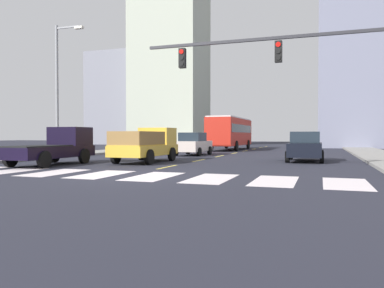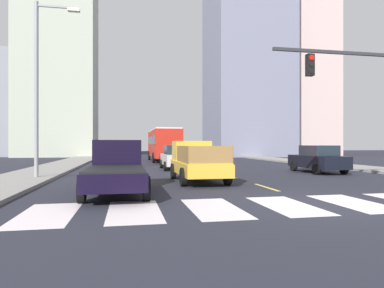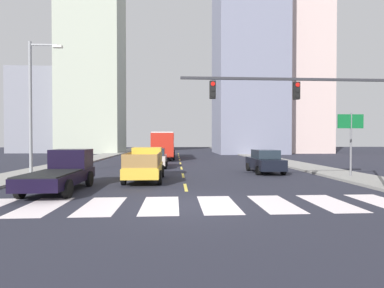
% 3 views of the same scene
% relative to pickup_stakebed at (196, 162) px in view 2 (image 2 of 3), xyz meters
% --- Properties ---
extents(ground_plane, '(160.00, 160.00, 0.00)m').
position_rel_pickup_stakebed_xyz_m(ground_plane, '(2.37, -6.97, -0.94)').
color(ground_plane, '#252631').
extents(sidewalk_right, '(3.23, 110.00, 0.15)m').
position_rel_pickup_stakebed_xyz_m(sidewalk_right, '(13.29, 11.03, -0.86)').
color(sidewalk_right, gray).
rests_on(sidewalk_right, ground).
extents(sidewalk_left, '(3.23, 110.00, 0.15)m').
position_rel_pickup_stakebed_xyz_m(sidewalk_left, '(-8.55, 11.03, -0.86)').
color(sidewalk_left, gray).
rests_on(sidewalk_left, ground).
extents(crosswalk_stripe_0, '(1.39, 3.16, 0.01)m').
position_rel_pickup_stakebed_xyz_m(crosswalk_stripe_0, '(-5.34, -6.97, -0.93)').
color(crosswalk_stripe_0, silver).
rests_on(crosswalk_stripe_0, ground).
extents(crosswalk_stripe_1, '(1.39, 3.16, 0.01)m').
position_rel_pickup_stakebed_xyz_m(crosswalk_stripe_1, '(-3.14, -6.97, -0.93)').
color(crosswalk_stripe_1, silver).
rests_on(crosswalk_stripe_1, ground).
extents(crosswalk_stripe_2, '(1.39, 3.16, 0.01)m').
position_rel_pickup_stakebed_xyz_m(crosswalk_stripe_2, '(-0.93, -6.97, -0.93)').
color(crosswalk_stripe_2, silver).
rests_on(crosswalk_stripe_2, ground).
extents(crosswalk_stripe_3, '(1.39, 3.16, 0.01)m').
position_rel_pickup_stakebed_xyz_m(crosswalk_stripe_3, '(1.27, -6.97, -0.93)').
color(crosswalk_stripe_3, silver).
rests_on(crosswalk_stripe_3, ground).
extents(crosswalk_stripe_4, '(1.39, 3.16, 0.01)m').
position_rel_pickup_stakebed_xyz_m(crosswalk_stripe_4, '(3.47, -6.97, -0.93)').
color(crosswalk_stripe_4, silver).
rests_on(crosswalk_stripe_4, ground).
extents(lane_dash_0, '(0.16, 2.40, 0.01)m').
position_rel_pickup_stakebed_xyz_m(lane_dash_0, '(2.37, -2.97, -0.93)').
color(lane_dash_0, '#E4CA49').
rests_on(lane_dash_0, ground).
extents(lane_dash_1, '(0.16, 2.40, 0.01)m').
position_rel_pickup_stakebed_xyz_m(lane_dash_1, '(2.37, 2.03, -0.93)').
color(lane_dash_1, '#E4CA49').
rests_on(lane_dash_1, ground).
extents(lane_dash_2, '(0.16, 2.40, 0.01)m').
position_rel_pickup_stakebed_xyz_m(lane_dash_2, '(2.37, 7.03, -0.93)').
color(lane_dash_2, '#E4CA49').
rests_on(lane_dash_2, ground).
extents(lane_dash_3, '(0.16, 2.40, 0.01)m').
position_rel_pickup_stakebed_xyz_m(lane_dash_3, '(2.37, 12.03, -0.93)').
color(lane_dash_3, '#E4CA49').
rests_on(lane_dash_3, ground).
extents(lane_dash_4, '(0.16, 2.40, 0.01)m').
position_rel_pickup_stakebed_xyz_m(lane_dash_4, '(2.37, 17.03, -0.93)').
color(lane_dash_4, '#E4CA49').
rests_on(lane_dash_4, ground).
extents(lane_dash_5, '(0.16, 2.40, 0.01)m').
position_rel_pickup_stakebed_xyz_m(lane_dash_5, '(2.37, 22.03, -0.93)').
color(lane_dash_5, '#E4CA49').
rests_on(lane_dash_5, ground).
extents(lane_dash_6, '(0.16, 2.40, 0.01)m').
position_rel_pickup_stakebed_xyz_m(lane_dash_6, '(2.37, 27.03, -0.93)').
color(lane_dash_6, '#E4CA49').
rests_on(lane_dash_6, ground).
extents(lane_dash_7, '(0.16, 2.40, 0.01)m').
position_rel_pickup_stakebed_xyz_m(lane_dash_7, '(2.37, 32.03, -0.93)').
color(lane_dash_7, '#E4CA49').
rests_on(lane_dash_7, ground).
extents(pickup_stakebed, '(2.18, 5.20, 1.96)m').
position_rel_pickup_stakebed_xyz_m(pickup_stakebed, '(0.00, 0.00, 0.00)').
color(pickup_stakebed, gold).
rests_on(pickup_stakebed, ground).
extents(pickup_dark, '(2.18, 5.20, 1.96)m').
position_rel_pickup_stakebed_xyz_m(pickup_dark, '(-3.70, -3.36, -0.02)').
color(pickup_dark, black).
rests_on(pickup_dark, ground).
extents(city_bus, '(2.72, 10.80, 3.32)m').
position_rel_pickup_stakebed_xyz_m(city_bus, '(0.41, 19.09, 1.02)').
color(city_bus, red).
rests_on(city_bus, ground).
extents(sedan_near_left, '(2.02, 4.40, 1.72)m').
position_rel_pickup_stakebed_xyz_m(sedan_near_left, '(0.12, 7.67, -0.08)').
color(sedan_near_left, beige).
rests_on(sedan_near_left, ground).
extents(sedan_mid, '(2.02, 4.40, 1.72)m').
position_rel_pickup_stakebed_xyz_m(sedan_mid, '(8.47, 3.16, -0.08)').
color(sedan_mid, black).
rests_on(sedan_mid, ground).
extents(streetlight_left, '(2.20, 0.28, 9.00)m').
position_rel_pickup_stakebed_xyz_m(streetlight_left, '(-7.65, 2.00, 4.03)').
color(streetlight_left, gray).
rests_on(streetlight_left, ground).
extents(tower_tall_centre, '(11.12, 11.87, 44.79)m').
position_rel_pickup_stakebed_xyz_m(tower_tall_centre, '(23.93, 36.31, 21.46)').
color(tower_tall_centre, beige).
rests_on(tower_tall_centre, ground).
extents(block_mid_right, '(11.39, 11.33, 31.41)m').
position_rel_pickup_stakebed_xyz_m(block_mid_right, '(14.70, 32.85, 14.77)').
color(block_mid_right, slate).
rests_on(block_mid_right, ground).
extents(block_low_left, '(10.67, 9.11, 34.80)m').
position_rel_pickup_stakebed_xyz_m(block_low_left, '(-13.28, 36.23, 16.46)').
color(block_low_left, '#AEB6A2').
rests_on(block_low_left, ground).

